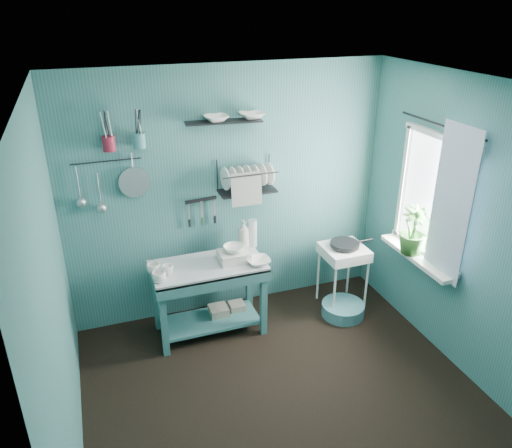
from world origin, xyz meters
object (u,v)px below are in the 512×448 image
object	(u,v)px
mug_right	(154,269)
soap_bottle	(244,235)
hotplate_stand	(342,276)
utensil_cup_magenta	(109,143)
mug_left	(159,277)
floor_basin	(343,309)
water_bottle	(252,233)
frying_pan	(345,244)
dish_rack	(247,176)
utensil_cup_teal	(139,140)
work_counter	(209,298)
mug_mid	(168,270)
potted_plant	(413,231)
wash_tub	(234,256)
colander	(134,182)
storage_tin_small	(237,312)
storage_tin_large	(219,316)

from	to	relation	value
mug_right	soap_bottle	world-z (taller)	soap_bottle
hotplate_stand	utensil_cup_magenta	bearing A→B (deg)	167.30
mug_left	floor_basin	bearing A→B (deg)	-1.33
water_bottle	frying_pan	xyz separation A→B (m)	(0.92, -0.24, -0.16)
dish_rack	utensil_cup_magenta	size ratio (longest dim) A/B	4.23
mug_left	utensil_cup_teal	bearing A→B (deg)	89.59
work_counter	mug_mid	distance (m)	0.57
soap_bottle	hotplate_stand	distance (m)	1.18
work_counter	utensil_cup_teal	xyz separation A→B (m)	(-0.48, 0.34, 1.51)
potted_plant	soap_bottle	bearing A→B (deg)	151.34
mug_left	floor_basin	world-z (taller)	mug_left
mug_left	floor_basin	xyz separation A→B (m)	(1.85, -0.04, -0.73)
work_counter	frying_pan	world-z (taller)	work_counter
wash_tub	hotplate_stand	size ratio (longest dim) A/B	0.41
utensil_cup_magenta	potted_plant	bearing A→B (deg)	-19.60
colander	potted_plant	xyz separation A→B (m)	(2.37, -0.94, -0.44)
potted_plant	storage_tin_small	size ratio (longest dim) A/B	2.31
work_counter	utensil_cup_magenta	world-z (taller)	utensil_cup_magenta
water_bottle	frying_pan	size ratio (longest dim) A/B	0.93
mug_right	dish_rack	world-z (taller)	dish_rack
work_counter	floor_basin	world-z (taller)	work_counter
work_counter	soap_bottle	xyz separation A→B (m)	(0.42, 0.20, 0.52)
work_counter	utensil_cup_teal	size ratio (longest dim) A/B	8.13
water_bottle	colander	bearing A→B (deg)	171.84
mug_left	frying_pan	world-z (taller)	mug_left
utensil_cup_magenta	water_bottle	bearing A→B (deg)	-5.65
mug_right	storage_tin_small	bearing A→B (deg)	5.71
utensil_cup_teal	frying_pan	bearing A→B (deg)	-10.69
hotplate_stand	frying_pan	xyz separation A→B (m)	(0.00, 0.00, 0.38)
mug_mid	floor_basin	bearing A→B (deg)	-4.68
frying_pan	utensil_cup_magenta	size ratio (longest dim) A/B	2.31
storage_tin_large	storage_tin_small	xyz separation A→B (m)	(0.20, 0.03, -0.01)
wash_tub	floor_basin	size ratio (longest dim) A/B	0.63
soap_bottle	floor_basin	bearing A→B (deg)	-23.07
colander	storage_tin_small	xyz separation A→B (m)	(0.85, -0.29, -1.40)
work_counter	colander	distance (m)	1.31
colander	soap_bottle	bearing A→B (deg)	-10.13
frying_pan	floor_basin	size ratio (longest dim) A/B	0.68
dish_rack	storage_tin_large	size ratio (longest dim) A/B	2.50
mug_mid	storage_tin_large	xyz separation A→B (m)	(0.48, 0.11, -0.69)
mug_right	floor_basin	xyz separation A→B (m)	(1.87, -0.20, -0.73)
soap_bottle	potted_plant	world-z (taller)	potted_plant
mug_mid	storage_tin_large	world-z (taller)	mug_mid
frying_pan	soap_bottle	bearing A→B (deg)	167.94
wash_tub	dish_rack	size ratio (longest dim) A/B	0.51
mug_mid	soap_bottle	bearing A→B (deg)	18.00
mug_mid	water_bottle	distance (m)	0.95
mug_left	storage_tin_small	world-z (taller)	mug_left
mug_right	wash_tub	size ratio (longest dim) A/B	0.44
mug_right	storage_tin_large	xyz separation A→B (m)	(0.60, 0.05, -0.69)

